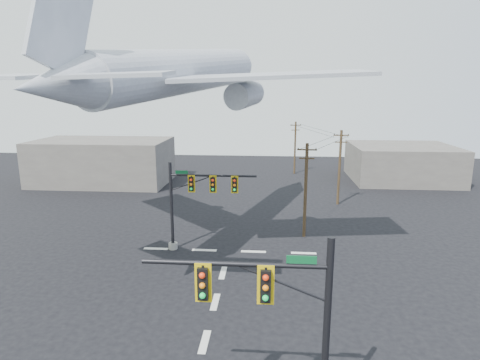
# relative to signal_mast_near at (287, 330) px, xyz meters

# --- Properties ---
(ground) EXTENTS (120.00, 120.00, 0.00)m
(ground) POSITION_rel_signal_mast_near_xyz_m (-3.94, 4.99, -4.15)
(ground) COLOR black
(ground) RESTS_ON ground
(lane_markings) EXTENTS (14.00, 21.20, 0.01)m
(lane_markings) POSITION_rel_signal_mast_near_xyz_m (-3.94, 10.33, -4.14)
(lane_markings) COLOR silver
(lane_markings) RESTS_ON ground
(signal_mast_near) EXTENTS (7.10, 0.85, 7.76)m
(signal_mast_near) POSITION_rel_signal_mast_near_xyz_m (0.00, 0.00, 0.00)
(signal_mast_near) COLOR gray
(signal_mast_near) RESTS_ON ground
(signal_mast_far) EXTENTS (7.15, 0.79, 7.22)m
(signal_mast_far) POSITION_rel_signal_mast_near_xyz_m (-6.82, 17.03, -0.06)
(signal_mast_far) COLOR gray
(signal_mast_far) RESTS_ON ground
(utility_pole_a) EXTENTS (1.67, 0.28, 8.32)m
(utility_pole_a) POSITION_rel_signal_mast_near_xyz_m (2.37, 20.80, 0.20)
(utility_pole_a) COLOR #43311C
(utility_pole_a) RESTS_ON ground
(utility_pole_b) EXTENTS (1.70, 0.28, 8.42)m
(utility_pole_b) POSITION_rel_signal_mast_near_xyz_m (6.99, 31.44, 0.26)
(utility_pole_b) COLOR #43311C
(utility_pole_b) RESTS_ON ground
(utility_pole_c) EXTENTS (1.62, 0.49, 8.02)m
(utility_pole_c) POSITION_rel_signal_mast_near_xyz_m (3.02, 48.31, 0.05)
(utility_pole_c) COLOR #43311C
(utility_pole_c) RESTS_ON ground
(power_lines) EXTENTS (6.15, 27.52, 0.18)m
(power_lines) POSITION_rel_signal_mast_near_xyz_m (4.88, 34.36, 3.53)
(power_lines) COLOR black
(airliner) EXTENTS (27.52, 29.74, 7.86)m
(airliner) POSITION_rel_signal_mast_near_xyz_m (-7.47, 18.09, 9.83)
(airliner) COLOR #B3B8BF
(building_left) EXTENTS (18.00, 10.00, 6.00)m
(building_left) POSITION_rel_signal_mast_near_xyz_m (-23.94, 39.99, -1.15)
(building_left) COLOR #68625B
(building_left) RESTS_ON ground
(building_right) EXTENTS (14.00, 12.00, 5.00)m
(building_right) POSITION_rel_signal_mast_near_xyz_m (18.06, 44.99, -1.65)
(building_right) COLOR #68625B
(building_right) RESTS_ON ground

